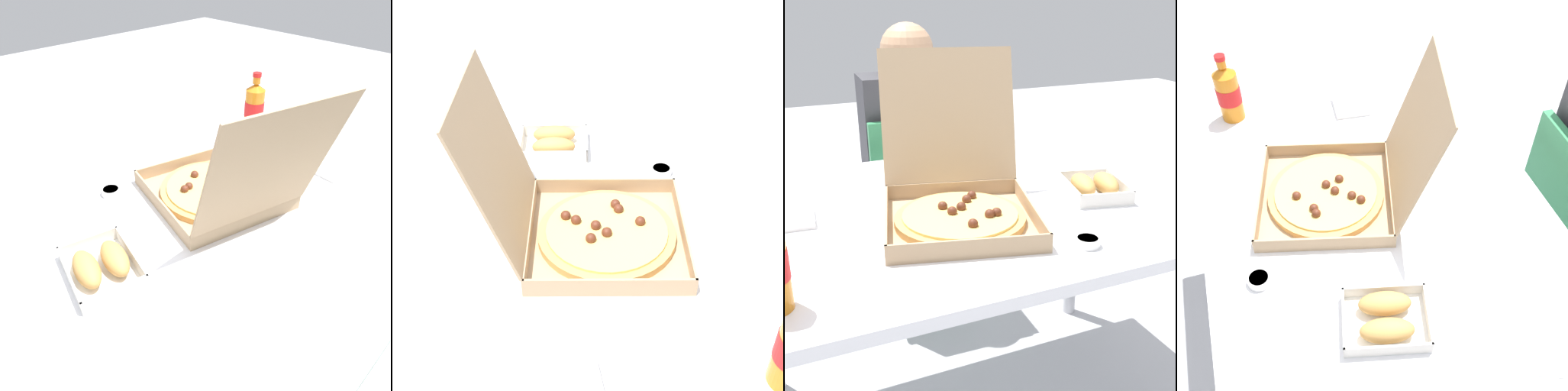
% 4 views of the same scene
% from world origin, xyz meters
% --- Properties ---
extents(ground_plane, '(10.00, 10.00, 0.00)m').
position_xyz_m(ground_plane, '(0.00, 0.00, 0.00)').
color(ground_plane, '#B2B2B7').
extents(dining_table, '(1.29, 0.91, 0.73)m').
position_xyz_m(dining_table, '(0.00, 0.00, 0.66)').
color(dining_table, white).
rests_on(dining_table, ground_plane).
extents(pizza_box_open, '(0.46, 0.54, 0.38)m').
position_xyz_m(pizza_box_open, '(-0.09, -0.08, 0.79)').
color(pizza_box_open, tan).
rests_on(pizza_box_open, dining_table).
extents(bread_side_box, '(0.19, 0.22, 0.06)m').
position_xyz_m(bread_side_box, '(0.31, -0.08, 0.76)').
color(bread_side_box, white).
rests_on(bread_side_box, dining_table).
extents(cola_bottle, '(0.07, 0.07, 0.22)m').
position_xyz_m(cola_bottle, '(-0.53, -0.32, 0.83)').
color(cola_bottle, orange).
rests_on(cola_bottle, dining_table).
extents(paper_menu, '(0.25, 0.22, 0.00)m').
position_xyz_m(paper_menu, '(0.42, 0.23, 0.74)').
color(paper_menu, white).
rests_on(paper_menu, dining_table).
extents(napkin_pile, '(0.12, 0.12, 0.02)m').
position_xyz_m(napkin_pile, '(-0.47, 0.05, 0.74)').
color(napkin_pile, white).
rests_on(napkin_pile, dining_table).
extents(dipping_sauce_cup, '(0.06, 0.06, 0.02)m').
position_xyz_m(dipping_sauce_cup, '(0.12, -0.33, 0.75)').
color(dipping_sauce_cup, white).
rests_on(dipping_sauce_cup, dining_table).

